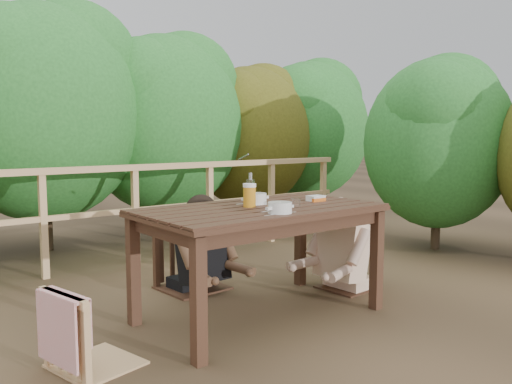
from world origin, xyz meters
TOP-DOWN VIEW (x-y plane):
  - ground at (0.00, 0.00)m, footprint 60.00×60.00m
  - table at (0.00, 0.00)m, footprint 1.70×0.95m
  - chair_left at (-1.25, -0.05)m, footprint 0.52×0.52m
  - chair_far at (-0.02, 0.89)m, footprint 0.54×0.54m
  - chair_right at (1.02, 0.08)m, footprint 0.43×0.43m
  - woman at (-0.02, 0.91)m, footprint 0.54×0.65m
  - diner_right at (1.05, 0.08)m, footprint 0.67×0.55m
  - railing at (0.00, 2.00)m, footprint 5.60×0.10m
  - hedge_row at (0.40, 3.20)m, footprint 6.60×1.60m
  - shrub_side at (3.20, -0.15)m, footprint 1.40×2.20m
  - soup_near at (-0.10, -0.33)m, footprint 0.27×0.27m
  - soup_far at (0.07, 0.14)m, footprint 0.28×0.28m
  - bread_roll at (0.01, -0.23)m, footprint 0.11×0.09m
  - beer_glass at (-0.07, 0.03)m, footprint 0.09×0.09m
  - bottle at (-0.03, 0.08)m, footprint 0.06×0.06m
  - tumbler at (0.18, -0.17)m, footprint 0.07×0.07m
  - butter_tub at (0.53, -0.02)m, footprint 0.13×0.10m

SIDE VIEW (x-z plane):
  - ground at x=0.00m, z-range 0.00..0.00m
  - table at x=0.00m, z-range 0.00..0.79m
  - chair_right at x=1.02m, z-range 0.00..0.83m
  - chair_left at x=-1.25m, z-range 0.00..0.88m
  - railing at x=0.00m, z-range 0.00..1.01m
  - chair_far at x=-0.02m, z-range 0.00..1.03m
  - woman at x=-0.02m, z-range 0.00..1.24m
  - diner_right at x=1.05m, z-range 0.00..1.31m
  - butter_tub at x=0.53m, z-range 0.79..0.84m
  - bread_roll at x=0.01m, z-range 0.79..0.85m
  - tumbler at x=0.18m, z-range 0.79..0.87m
  - soup_near at x=-0.10m, z-range 0.79..0.87m
  - soup_far at x=0.07m, z-range 0.79..0.88m
  - beer_glass at x=-0.07m, z-range 0.79..0.97m
  - bottle at x=-0.03m, z-range 0.79..1.04m
  - shrub_side at x=3.20m, z-range 0.00..2.90m
  - hedge_row at x=0.40m, z-range 0.00..3.80m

